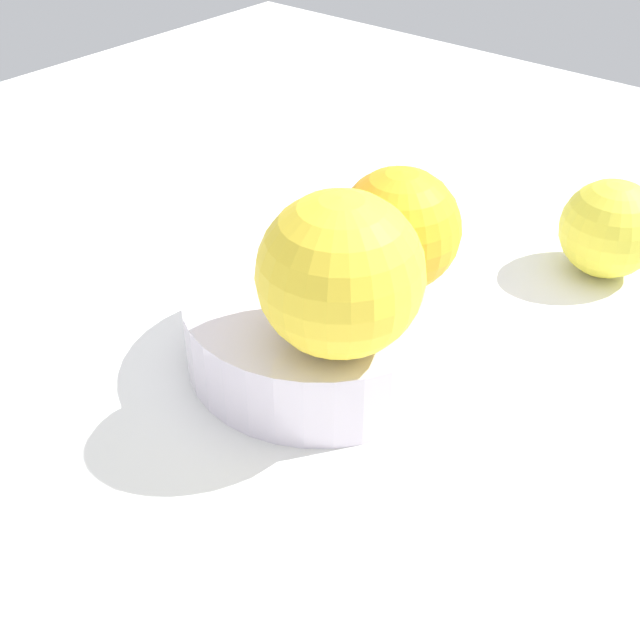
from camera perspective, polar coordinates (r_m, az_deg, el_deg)
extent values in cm
cube|color=white|center=(48.49, 0.00, -3.48)|extent=(110.00, 110.00, 2.00)
cylinder|color=silver|center=(47.62, 0.00, -2.18)|extent=(9.43, 9.43, 0.79)
cylinder|color=silver|center=(46.55, 0.00, -0.44)|extent=(15.20, 15.20, 4.37)
sphere|color=yellow|center=(39.32, 1.42, 3.16)|extent=(8.23, 8.23, 8.23)
sphere|color=#F9A823|center=(44.75, 5.47, 6.27)|extent=(6.79, 6.79, 6.79)
sphere|color=yellow|center=(57.07, 19.41, 5.98)|extent=(6.49, 6.49, 6.49)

